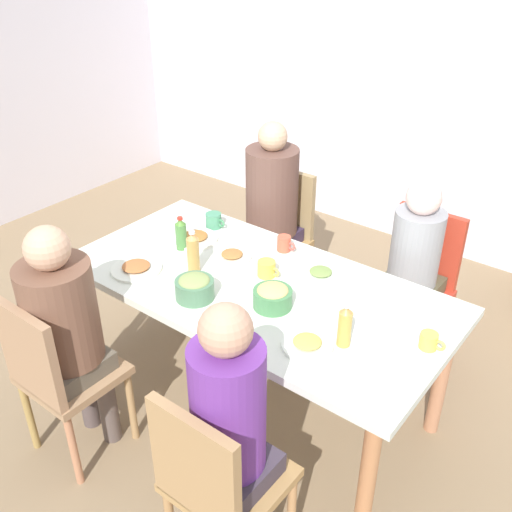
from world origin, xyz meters
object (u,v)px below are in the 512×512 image
cup_3 (266,268)px  person_2 (231,424)px  plate_3 (195,238)px  cup_2 (284,244)px  plate_1 (321,274)px  plate_4 (307,344)px  dining_table (256,296)px  chair_0 (56,372)px  person_0 (65,324)px  plate_0 (136,268)px  bottle_0 (345,326)px  bottle_1 (181,234)px  cup_0 (429,341)px  bowl_1 (273,297)px  chair_2 (216,481)px  bowl_0 (195,287)px  bottle_2 (193,253)px  chair_3 (279,231)px  cup_1 (214,220)px  chair_1 (416,280)px  person_3 (271,202)px  plate_2 (232,256)px  person_1 (413,263)px

cup_3 → person_2: bearing=-60.5°
plate_3 → cup_2: (0.45, 0.21, 0.03)m
plate_1 → plate_4: bearing=-63.3°
dining_table → chair_0: size_ratio=2.11×
person_0 → plate_0: (-0.07, 0.48, 0.03)m
bottle_0 → bottle_1: 1.10m
person_2 → bottle_0: bearing=80.9°
person_0 → cup_0: person_0 is taller
plate_0 → bowl_1: size_ratio=1.42×
person_0 → chair_2: person_0 is taller
bowl_1 → person_0: bearing=-135.1°
plate_0 → plate_4: (1.00, 0.03, 0.00)m
plate_3 → cup_3: bearing=-5.4°
person_0 → plate_0: 0.49m
bowl_0 → bottle_2: bottle_2 is taller
person_2 → bowl_0: size_ratio=6.85×
chair_0 → plate_0: chair_0 is taller
cup_0 → bottle_1: bearing=-179.0°
chair_3 → cup_1: chair_3 is taller
person_0 → chair_1: 1.88m
chair_0 → person_0: (0.00, 0.09, 0.21)m
cup_0 → person_3: bearing=151.9°
chair_1 → plate_1: (-0.26, -0.60, 0.24)m
plate_3 → plate_1: bearing=8.5°
chair_1 → person_2: (0.00, -1.60, 0.21)m
cup_0 → bowl_1: bearing=-167.2°
cup_3 → dining_table: bearing=-89.2°
chair_0 → person_3: size_ratio=0.72×
chair_1 → plate_2: bearing=-133.9°
person_0 → bottle_1: person_0 is taller
person_1 → chair_2: 1.61m
bottle_2 → chair_2: bearing=-43.5°
bowl_0 → plate_1: bearing=55.1°
chair_1 → bowl_1: bearing=-107.2°
person_1 → plate_2: 0.97m
chair_2 → plate_2: bearing=126.8°
person_1 → plate_4: 1.01m
plate_3 → bottle_0: 1.13m
chair_1 → person_3: (-0.95, -0.09, 0.24)m
plate_3 → bottle_0: bottle_0 is taller
bowl_0 → cup_3: size_ratio=1.45×
dining_table → plate_0: bearing=-152.9°
bowl_1 → cup_1: 0.83m
chair_3 → plate_2: 0.81m
dining_table → plate_1: bearing=48.7°
cup_3 → cup_0: bearing=-2.4°
plate_3 → bottle_0: (1.09, -0.28, 0.08)m
cup_3 → bottle_2: size_ratio=0.56×
plate_0 → cup_2: size_ratio=2.34×
chair_0 → person_2: size_ratio=0.73×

